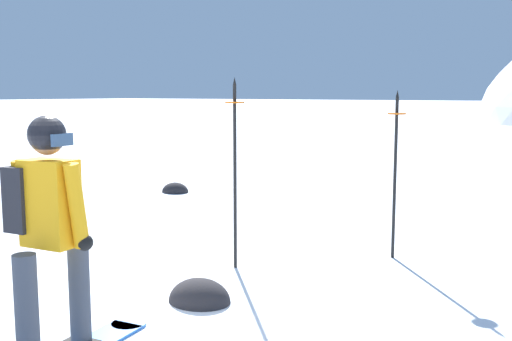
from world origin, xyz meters
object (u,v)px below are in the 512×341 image
Objects in this scene: piste_marker_near at (395,163)px; rock_mid at (175,192)px; piste_marker_far at (235,161)px; snowboarder_main at (48,234)px; rock_dark at (200,301)px.

piste_marker_near is 5.54m from rock_mid.
rock_mid is (-3.74, 3.37, -1.15)m from piste_marker_far.
snowboarder_main is 0.97× the size of piste_marker_near.
rock_mid is at bearing 137.93° from piste_marker_far.
snowboarder_main reaches higher than rock_dark.
rock_mid is at bearing 123.96° from snowboarder_main.
piste_marker_near reaches higher than snowboarder_main.
rock_dark is 6.00m from rock_mid.
rock_dark is (0.33, -1.04, -1.15)m from piste_marker_far.
rock_dark is at bearing -72.37° from piste_marker_far.
rock_dark is at bearing -47.32° from rock_mid.
piste_marker_far is at bearing 95.85° from snowboarder_main.
piste_marker_far is at bearing -134.93° from piste_marker_near.
rock_dark is (-0.95, -2.32, -1.08)m from piste_marker_near.
snowboarder_main is at bearing -92.51° from rock_dark.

